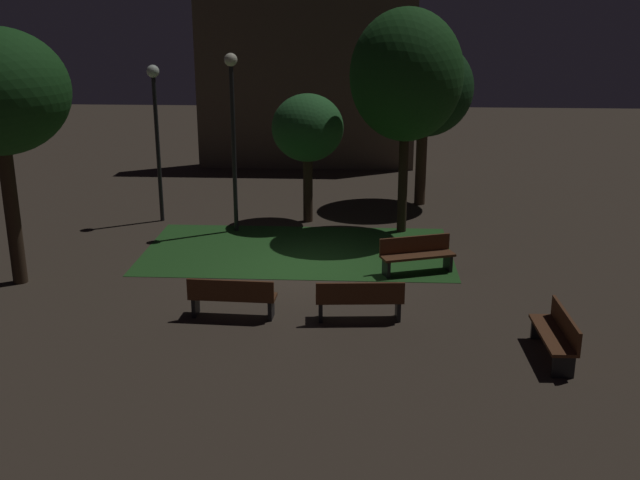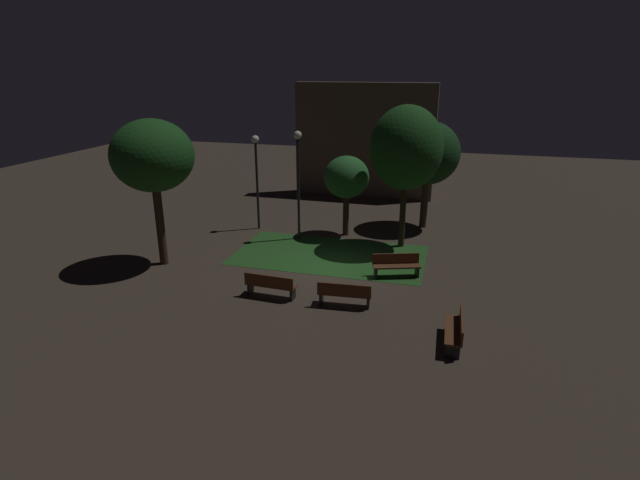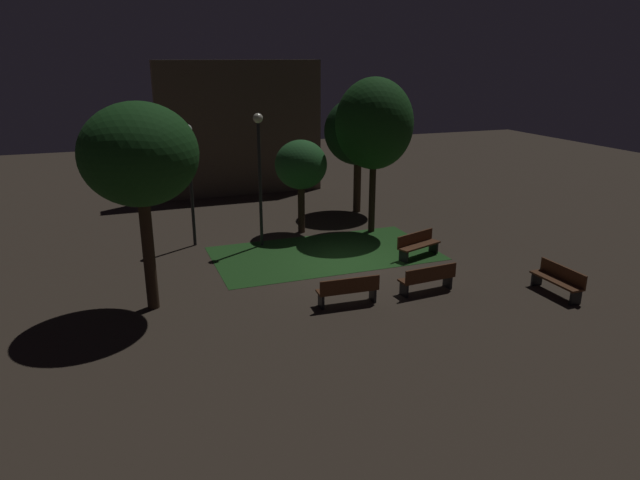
% 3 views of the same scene
% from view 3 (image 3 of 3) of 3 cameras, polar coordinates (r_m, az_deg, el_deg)
% --- Properties ---
extents(ground_plane, '(60.00, 60.00, 0.00)m').
position_cam_3_polar(ground_plane, '(19.84, 2.81, -2.48)').
color(ground_plane, '#3D3328').
extents(grass_lawn, '(8.03, 4.41, 0.01)m').
position_cam_3_polar(grass_lawn, '(20.94, 0.46, -1.34)').
color(grass_lawn, '#23511E').
rests_on(grass_lawn, ground).
extents(bench_corner, '(1.82, 0.57, 0.88)m').
position_cam_3_polar(bench_corner, '(16.54, 2.84, -4.95)').
color(bench_corner, '#512D19').
rests_on(bench_corner, ground).
extents(bench_by_lamp, '(1.83, 0.62, 0.88)m').
position_cam_3_polar(bench_by_lamp, '(17.68, 10.73, -3.72)').
color(bench_by_lamp, '#512D19').
rests_on(bench_by_lamp, ground).
extents(bench_near_trees, '(1.86, 1.04, 0.88)m').
position_cam_3_polar(bench_near_trees, '(20.75, 9.72, -0.40)').
color(bench_near_trees, '#512D19').
rests_on(bench_near_trees, ground).
extents(bench_path_side, '(0.52, 1.81, 0.88)m').
position_cam_3_polar(bench_path_side, '(18.70, 22.68, -3.63)').
color(bench_path_side, '#512D19').
rests_on(bench_path_side, ground).
extents(tree_lawn_side, '(3.13, 3.13, 5.80)m').
position_cam_3_polar(tree_lawn_side, '(16.00, -17.58, 8.01)').
color(tree_lawn_side, '#38281C').
rests_on(tree_lawn_side, ground).
extents(tree_tall_center, '(3.05, 3.05, 5.20)m').
position_cam_3_polar(tree_tall_center, '(26.00, 3.84, 10.71)').
color(tree_tall_center, '#423021').
rests_on(tree_tall_center, ground).
extents(tree_back_left, '(2.08, 2.08, 3.78)m').
position_cam_3_polar(tree_back_left, '(22.84, -1.92, 7.44)').
color(tree_back_left, '#38281C').
rests_on(tree_back_left, ground).
extents(tree_back_right, '(3.06, 3.06, 6.16)m').
position_cam_3_polar(tree_back_right, '(22.82, 5.43, 11.42)').
color(tree_back_right, '#2D2116').
rests_on(tree_back_right, ground).
extents(lamp_post_near_wall, '(0.36, 0.36, 4.96)m').
position_cam_3_polar(lamp_post_near_wall, '(21.14, -6.08, 8.07)').
color(lamp_post_near_wall, black).
rests_on(lamp_post_near_wall, ground).
extents(lamp_post_plaza_east, '(0.36, 0.36, 4.57)m').
position_cam_3_polar(lamp_post_plaza_east, '(21.64, -12.88, 7.33)').
color(lamp_post_plaza_east, black).
rests_on(lamp_post_plaza_east, ground).
extents(building_wall_backdrop, '(8.37, 0.80, 6.73)m').
position_cam_3_polar(building_wall_backdrop, '(29.93, -7.88, 10.92)').
color(building_wall_backdrop, brown).
rests_on(building_wall_backdrop, ground).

